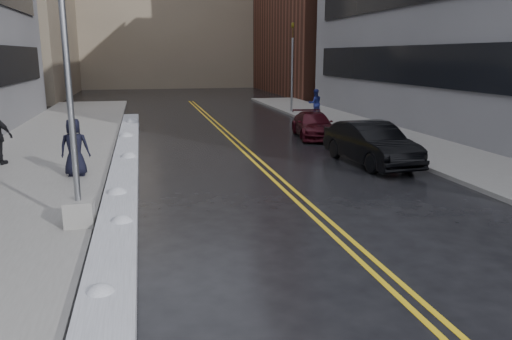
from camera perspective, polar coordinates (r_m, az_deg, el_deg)
ground at (r=10.65m, az=-2.45°, el=-9.21°), size 160.00×160.00×0.00m
sidewalk_west at (r=20.48m, az=-23.85°, el=0.79°), size 5.50×50.00×0.15m
sidewalk_east at (r=23.28m, az=17.71°, el=2.64°), size 4.00×50.00×0.15m
lane_line_left at (r=20.52m, az=-1.07°, el=1.73°), size 0.12×50.00×0.01m
lane_line_right at (r=20.58m, az=-0.26°, el=1.77°), size 0.12×50.00×0.01m
snow_ridge at (r=18.13m, az=-14.76°, el=0.32°), size 0.90×30.00×0.34m
building_far at (r=70.14m, az=-10.27°, el=18.55°), size 36.00×16.00×22.00m
lamppost at (r=11.89m, az=-20.31°, el=5.01°), size 0.65×0.65×7.62m
fire_hydrant at (r=22.71m, az=15.61°, el=3.75°), size 0.26×0.26×0.73m
traffic_signal at (r=35.23m, az=4.15°, el=11.99°), size 0.16×0.20×6.00m
pedestrian_c at (r=17.23m, az=-20.02°, el=2.46°), size 0.97×0.68×1.89m
pedestrian_east at (r=31.89m, az=6.77°, el=7.58°), size 0.87×0.68×1.78m
car_black at (r=19.10m, az=13.01°, el=2.95°), size 2.09×4.93×1.58m
car_maroon at (r=25.02m, az=6.60°, el=5.12°), size 2.28×4.44×1.23m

